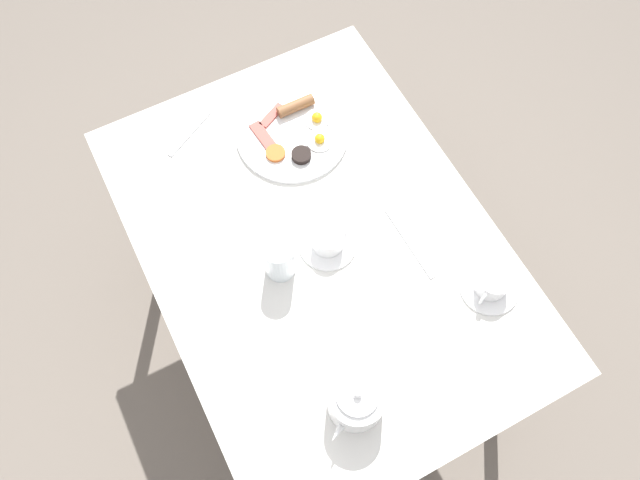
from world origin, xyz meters
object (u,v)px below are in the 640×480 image
object	(u,v)px
teapot_near	(357,399)
fork_by_plate	(190,133)
teacup_with_saucer_left	(491,284)
knife_by_plate	(409,243)
water_glass_tall	(279,259)
teacup_with_saucer_right	(328,240)
breakfast_plate	(294,133)

from	to	relation	value
teapot_near	fork_by_plate	bearing A→B (deg)	-117.73
teacup_with_saucer_left	knife_by_plate	bearing A→B (deg)	-60.41
teapot_near	water_glass_tall	size ratio (longest dim) A/B	1.58
teacup_with_saucer_left	knife_by_plate	xyz separation A→B (m)	(0.11, -0.19, -0.02)
teapot_near	teacup_with_saucer_right	world-z (taller)	teapot_near
teacup_with_saucer_right	fork_by_plate	xyz separation A→B (m)	(0.18, -0.46, -0.02)
teacup_with_saucer_left	knife_by_plate	distance (m)	0.22
water_glass_tall	fork_by_plate	size ratio (longest dim) A/B	0.77
teapot_near	water_glass_tall	distance (m)	0.36
knife_by_plate	fork_by_plate	bearing A→B (deg)	-57.09
breakfast_plate	knife_by_plate	bearing A→B (deg)	104.81
breakfast_plate	teacup_with_saucer_right	world-z (taller)	teacup_with_saucer_right
teacup_with_saucer_right	fork_by_plate	distance (m)	0.49
breakfast_plate	knife_by_plate	distance (m)	0.43
teacup_with_saucer_right	knife_by_plate	world-z (taller)	teacup_with_saucer_right
fork_by_plate	teacup_with_saucer_right	bearing A→B (deg)	110.86
teacup_with_saucer_left	fork_by_plate	distance (m)	0.87
breakfast_plate	teacup_with_saucer_left	size ratio (longest dim) A/B	2.10
teacup_with_saucer_right	teacup_with_saucer_left	bearing A→B (deg)	135.97
teacup_with_saucer_left	teacup_with_saucer_right	size ratio (longest dim) A/B	1.00
breakfast_plate	teacup_with_saucer_right	bearing A→B (deg)	77.97
water_glass_tall	teacup_with_saucer_left	bearing A→B (deg)	146.78
teacup_with_saucer_left	water_glass_tall	distance (m)	0.50
breakfast_plate	water_glass_tall	distance (m)	0.39
water_glass_tall	knife_by_plate	bearing A→B (deg)	164.68
breakfast_plate	teapot_near	bearing A→B (deg)	74.24
teacup_with_saucer_right	fork_by_plate	size ratio (longest dim) A/B	0.92
teacup_with_saucer_left	water_glass_tall	xyz separation A→B (m)	(0.42, -0.27, 0.03)
breakfast_plate	knife_by_plate	world-z (taller)	breakfast_plate
teacup_with_saucer_left	water_glass_tall	world-z (taller)	water_glass_tall
teapot_near	teacup_with_saucer_left	distance (m)	0.42
teacup_with_saucer_right	knife_by_plate	xyz separation A→B (m)	(-0.18, 0.09, -0.02)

